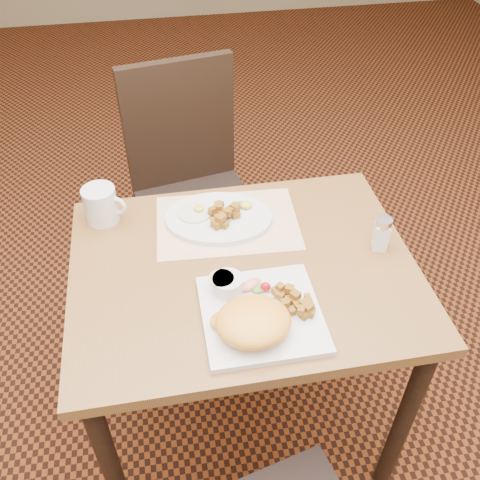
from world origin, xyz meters
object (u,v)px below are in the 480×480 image
(plate_oval, at_px, (219,218))
(salt_shaker, at_px, (381,233))
(chair_far, at_px, (191,180))
(table, at_px, (244,294))
(coffee_mug, at_px, (102,205))
(plate_square, at_px, (261,314))

(plate_oval, bearing_deg, salt_shaker, -24.68)
(chair_far, bearing_deg, table, 85.40)
(plate_oval, xyz_separation_m, coffee_mug, (-0.32, 0.07, 0.04))
(table, bearing_deg, plate_square, -86.68)
(plate_oval, bearing_deg, plate_square, -82.68)
(salt_shaker, xyz_separation_m, coffee_mug, (-0.73, 0.25, 0.00))
(table, distance_m, chair_far, 0.71)
(chair_far, relative_size, coffee_mug, 8.06)
(chair_far, bearing_deg, plate_oval, 83.53)
(coffee_mug, bearing_deg, plate_oval, -11.57)
(plate_oval, relative_size, coffee_mug, 2.53)
(coffee_mug, bearing_deg, chair_far, 57.01)
(plate_square, height_order, coffee_mug, coffee_mug)
(chair_far, height_order, plate_oval, chair_far)
(chair_far, bearing_deg, plate_square, 84.87)
(plate_square, distance_m, plate_oval, 0.37)
(chair_far, xyz_separation_m, coffee_mug, (-0.29, -0.44, 0.26))
(salt_shaker, bearing_deg, table, -179.24)
(table, relative_size, chair_far, 0.93)
(plate_square, bearing_deg, coffee_mug, 130.46)
(table, bearing_deg, chair_far, 96.02)
(plate_oval, height_order, coffee_mug, coffee_mug)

